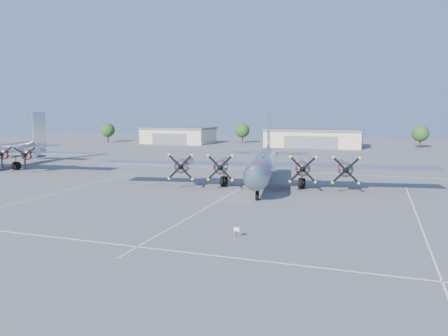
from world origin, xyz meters
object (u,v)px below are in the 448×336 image
(hangar_west, at_px, (179,135))
(info_placard, at_px, (237,230))
(bomber_west, at_px, (1,168))
(main_bomber_b29, at_px, (263,185))
(tree_far_west, at_px, (108,130))
(tree_east, at_px, (420,134))
(hangar_center, at_px, (314,138))
(tree_west, at_px, (242,130))

(hangar_west, xyz_separation_m, info_placard, (51.72, -99.01, -2.06))
(bomber_west, relative_size, info_placard, 42.99)
(hangar_west, xyz_separation_m, main_bomber_b29, (47.38, -72.27, -2.71))
(hangar_west, relative_size, tree_far_west, 3.40)
(tree_far_west, height_order, info_placard, tree_far_west)
(tree_east, bearing_deg, info_placard, -102.49)
(hangar_center, relative_size, info_placard, 30.80)
(tree_west, relative_size, tree_east, 1.00)
(hangar_west, distance_m, bomber_west, 69.90)
(tree_far_west, xyz_separation_m, main_bomber_b29, (72.38, -68.31, -4.22))
(main_bomber_b29, bearing_deg, info_placard, -90.97)
(hangar_center, relative_size, tree_west, 4.31)
(hangar_west, height_order, tree_east, tree_east)
(tree_east, bearing_deg, hangar_center, -168.62)
(bomber_west, distance_m, info_placard, 63.44)
(hangar_center, bearing_deg, bomber_west, -125.40)
(main_bomber_b29, bearing_deg, tree_west, 98.64)
(hangar_west, relative_size, tree_east, 3.40)
(bomber_west, xyz_separation_m, info_placard, (56.26, -29.31, 0.65))
(tree_west, bearing_deg, tree_east, -2.08)
(hangar_center, xyz_separation_m, tree_east, (30.00, 6.04, 1.51))
(tree_east, bearing_deg, main_bomber_b29, -109.43)
(tree_east, xyz_separation_m, main_bomber_b29, (-27.62, -78.31, -4.22))
(bomber_west, height_order, info_placard, bomber_west)
(info_placard, bearing_deg, hangar_center, 90.57)
(info_placard, bearing_deg, main_bomber_b29, 95.91)
(hangar_west, distance_m, tree_far_west, 25.36)
(tree_west, relative_size, bomber_west, 0.17)
(tree_west, bearing_deg, main_bomber_b29, -71.17)
(main_bomber_b29, bearing_deg, tree_east, 60.38)
(tree_east, xyz_separation_m, info_placard, (-23.28, -105.05, -3.57))
(hangar_center, bearing_deg, tree_east, 11.38)
(hangar_west, bearing_deg, bomber_west, -93.72)
(hangar_center, xyz_separation_m, bomber_west, (-49.53, -69.70, -2.71))
(tree_west, height_order, bomber_west, tree_west)
(hangar_center, xyz_separation_m, tree_far_west, (-70.00, -3.96, 1.51))
(tree_far_west, distance_m, info_placard, 122.20)
(hangar_west, xyz_separation_m, hangar_center, (45.00, -0.00, -0.00))
(tree_east, bearing_deg, bomber_west, -136.40)
(tree_west, xyz_separation_m, bomber_west, (-24.53, -77.74, -4.22))
(hangar_west, distance_m, info_placard, 111.72)
(hangar_west, bearing_deg, main_bomber_b29, -56.75)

